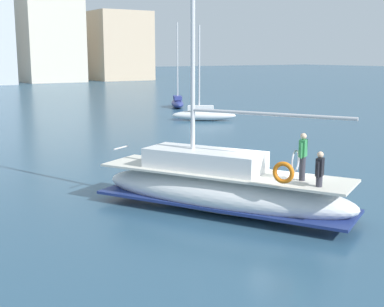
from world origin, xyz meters
TOP-DOWN VIEW (x-y plane):
  - ground_plane at (0.00, 0.00)m, footprint 400.00×400.00m
  - main_sailboat at (-1.76, 0.69)m, footprint 6.69×9.58m
  - moored_catamaran at (12.40, 22.83)m, footprint 5.11×4.23m
  - moored_cutter_right at (16.38, 33.69)m, footprint 3.36×5.14m

SIDE VIEW (x-z plane):
  - ground_plane at x=0.00m, z-range 0.00..0.00m
  - moored_catamaran at x=12.40m, z-range -3.38..4.54m
  - moored_cutter_right at x=16.38m, z-range -3.80..4.96m
  - main_sailboat at x=-1.76m, z-range -6.00..7.83m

